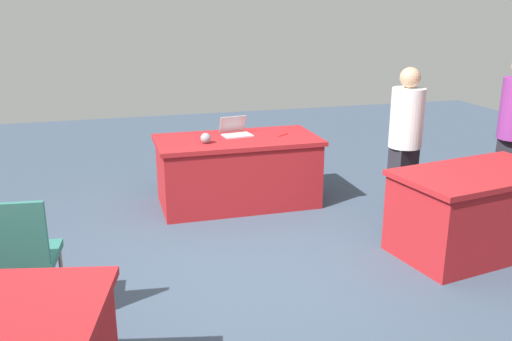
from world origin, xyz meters
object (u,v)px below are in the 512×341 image
object	(u,v)px
person_organiser	(405,136)
laptop_silver	(236,132)
table_mid_left	(475,211)
table_foreground	(238,171)
yarn_ball	(206,138)
chair_aisle	(22,252)
scissors_red	(282,135)

from	to	relation	value
person_organiser	laptop_silver	xyz separation A→B (m)	(1.57, -1.01, -0.08)
table_mid_left	table_foreground	bearing A→B (deg)	-45.62
laptop_silver	yarn_ball	xyz separation A→B (m)	(0.40, 0.28, 0.02)
chair_aisle	scissors_red	xyz separation A→B (m)	(-2.56, -2.00, 0.22)
laptop_silver	scissors_red	distance (m)	0.53
chair_aisle	yarn_ball	world-z (taller)	chair_aisle
table_foreground	laptop_silver	size ratio (longest dim) A/B	5.13
table_foreground	yarn_ball	bearing A→B (deg)	21.16
laptop_silver	table_foreground	bearing A→B (deg)	74.60
person_organiser	yarn_ball	distance (m)	2.10
table_mid_left	scissors_red	world-z (taller)	scissors_red
laptop_silver	yarn_ball	world-z (taller)	laptop_silver
chair_aisle	scissors_red	distance (m)	3.26
yarn_ball	laptop_silver	bearing A→B (deg)	-145.08
chair_aisle	scissors_red	world-z (taller)	chair_aisle
person_organiser	laptop_silver	world-z (taller)	person_organiser
table_foreground	person_organiser	distance (m)	1.88
table_foreground	yarn_ball	distance (m)	0.60
table_foreground	chair_aisle	world-z (taller)	chair_aisle
table_mid_left	chair_aisle	size ratio (longest dim) A/B	1.69
table_foreground	table_mid_left	distance (m)	2.56
table_foreground	chair_aisle	bearing A→B (deg)	44.60
person_organiser	table_foreground	bearing A→B (deg)	-46.37
yarn_ball	scissors_red	world-z (taller)	yarn_ball
table_foreground	table_mid_left	size ratio (longest dim) A/B	1.11
scissors_red	laptop_silver	bearing A→B (deg)	-52.49
chair_aisle	table_foreground	bearing A→B (deg)	50.93
scissors_red	table_foreground	bearing A→B (deg)	-38.01
laptop_silver	scissors_red	xyz separation A→B (m)	(-0.51, 0.14, -0.04)
chair_aisle	person_organiser	size ratio (longest dim) A/B	0.60
table_mid_left	chair_aisle	bearing A→B (deg)	2.71
laptop_silver	person_organiser	bearing A→B (deg)	139.17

